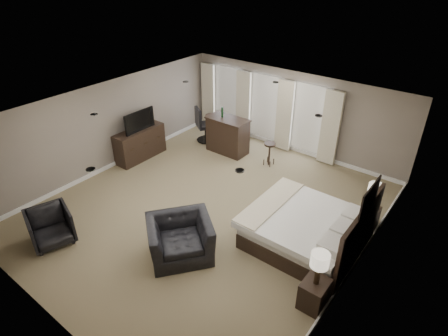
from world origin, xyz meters
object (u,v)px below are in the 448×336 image
Objects in this scene: armchair_far at (50,225)px; lamp_near at (318,269)px; nightstand_far at (368,218)px; armchair_near at (180,233)px; bed at (309,217)px; bar_stool_left at (211,126)px; tv at (138,127)px; nightstand_near at (314,294)px; lamp_far at (374,197)px; bar_counter at (228,135)px; bar_stool_right at (269,154)px; dresser at (140,144)px; desk_chair at (206,124)px.

lamp_near is at bearing -52.08° from armchair_far.
armchair_near is (-2.89, -3.41, 0.32)m from nightstand_far.
bar_stool_left is at bearing 150.12° from bed.
tv is at bearing 38.39° from armchair_far.
lamp_far is at bearing 90.00° from nightstand_near.
lamp_far reaches higher than armchair_near.
nightstand_far is 0.39× the size of bar_counter.
nightstand_near is 7.55m from bar_stool_left.
bar_stool_left is at bearing -18.07° from tv.
armchair_near reaches higher than armchair_far.
armchair_far is 6.32m from bar_stool_right.
armchair_far is 6.46m from bar_stool_left.
lamp_near is 2.95m from armchair_near.
armchair_near is at bearing -64.66° from bar_counter.
armchair_near is (-2.89, -0.51, 0.29)m from nightstand_near.
nightstand_near is at bearing 0.00° from lamp_near.
dresser is at bearing 38.39° from armchair_far.
bed reaches higher than bar_stool_left.
armchair_near reaches higher than bar_stool_left.
lamp_far is (0.00, 2.90, -0.06)m from lamp_near.
bar_stool_right is (1.54, 0.08, -0.22)m from bar_counter.
lamp_far is 4.47m from armchair_near.
bar_counter is 1.83× the size of bar_stool_right.
bed reaches higher than bar_counter.
bar_stool_right is at bearing 44.93° from armchair_near.
lamp_near is at bearing 0.00° from nightstand_near.
bar_counter is at bearing 141.75° from nightstand_near.
desk_chair is at bearing 145.83° from nightstand_near.
armchair_near is at bearing -42.31° from armchair_far.
bed is 2.79× the size of bar_stool_left.
nightstand_near is 1.11× the size of nightstand_far.
nightstand_near is at bearing -58.46° from bed.
tv is (-6.92, -0.97, 0.18)m from lamp_far.
tv is 2.82m from bar_counter.
armchair_far is 5.94m from bar_counter.
desk_chair reaches higher than nightstand_far.
bed is 1.74× the size of bar_counter.
nightstand_far is 0.43× the size of desk_chair.
dresser reaches higher than nightstand_near.
armchair_far is at bearing -94.63° from bar_counter.
bed is 1.91× the size of desk_chair.
armchair_near reaches higher than nightstand_far.
nightstand_far is 0.77× the size of lamp_near.
armchair_far is at bearing -108.59° from bar_stool_right.
armchair_near is at bearing -135.53° from bed.
dresser is 2.27× the size of bar_stool_right.
lamp_far is at bearing -14.20° from bar_stool_left.
armchair_near is 2.98m from armchair_far.
lamp_near reaches higher than bar_stool_left.
bar_stool_right is 2.63m from desk_chair.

